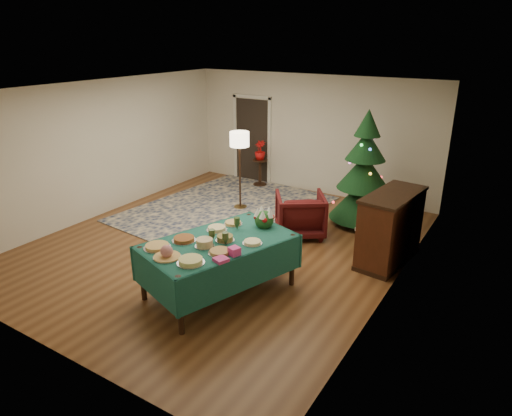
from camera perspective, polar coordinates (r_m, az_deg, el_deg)
The scene contains 26 objects.
room_shell at distance 7.77m, azimuth -4.29°, elevation 4.67°, with size 7.00×7.00×7.00m.
doorway at distance 11.50m, azimuth -0.49°, elevation 8.77°, with size 1.08×0.04×2.16m.
rug at distance 9.80m, azimuth -3.75°, elevation -0.09°, with size 3.20×4.20×0.02m, color #121E45.
buffet_table at distance 6.47m, azimuth -4.67°, elevation -5.40°, with size 1.83×2.38×0.82m.
platter_0 at distance 6.30m, azimuth -12.26°, elevation -4.73°, with size 0.37×0.37×0.05m.
platter_1 at distance 5.99m, azimuth -11.09°, elevation -5.53°, with size 0.36×0.36×0.18m.
platter_2 at distance 5.83m, azimuth -8.16°, elevation -6.57°, with size 0.36×0.36×0.07m.
platter_3 at distance 6.44m, azimuth -8.99°, elevation -3.88°, with size 0.34×0.34×0.06m.
platter_4 at distance 6.23m, azimuth -6.45°, elevation -4.37°, with size 0.27×0.27×0.11m.
platter_5 at distance 6.04m, azimuth -4.54°, elevation -5.48°, with size 0.31×0.31×0.05m.
platter_6 at distance 6.73m, azimuth -4.93°, elevation -2.58°, with size 0.30×0.30×0.06m.
platter_7 at distance 6.38m, azimuth -3.91°, elevation -3.79°, with size 0.27×0.27×0.08m.
platter_8 at distance 6.28m, azimuth -0.46°, elevation -4.32°, with size 0.27×0.27×0.05m.
platter_9 at distance 6.92m, azimuth -2.89°, elevation -1.89°, with size 0.28×0.28×0.05m.
goblet_0 at distance 6.70m, azimuth -2.39°, elevation -1.91°, with size 0.09×0.09×0.19m.
goblet_1 at distance 6.22m, azimuth -3.84°, elevation -3.81°, with size 0.09×0.09×0.19m.
goblet_2 at distance 6.32m, azimuth -5.53°, elevation -3.45°, with size 0.09×0.09×0.19m.
napkin_stack at distance 5.84m, azimuth -4.41°, elevation -6.45°, with size 0.16×0.16×0.04m, color #E23E95.
gift_box at distance 5.97m, azimuth -2.73°, elevation -5.41°, with size 0.13×0.13×0.11m, color #F443A3.
centerpiece at distance 6.78m, azimuth 1.02°, elevation -1.24°, with size 0.29×0.30×0.34m.
armchair at distance 8.44m, azimuth 5.55°, elevation -0.56°, with size 0.86×0.80×0.88m, color #450E10.
floor_lamp at distance 9.47m, azimuth -2.07°, elevation 8.01°, with size 0.40×0.40×1.65m.
side_table at distance 11.25m, azimuth 0.50°, elevation 4.41°, with size 0.37×0.37×0.66m.
potted_plant at distance 11.13m, azimuth 0.51°, elevation 6.71°, with size 0.26×0.46×0.26m, color red.
christmas_tree at distance 9.00m, azimuth 13.32°, elevation 4.16°, with size 1.61×1.61×2.25m.
piano at distance 7.68m, azimuth 16.42°, elevation -2.48°, with size 0.80×1.43×1.18m.
Camera 1 is at (4.43, -6.01, 3.52)m, focal length 32.00 mm.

